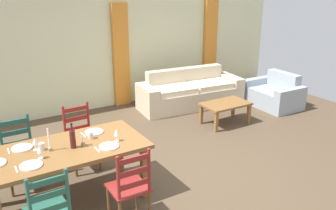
{
  "coord_description": "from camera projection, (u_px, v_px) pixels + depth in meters",
  "views": [
    {
      "loc": [
        -2.48,
        -3.86,
        2.67
      ],
      "look_at": [
        0.35,
        0.77,
        0.75
      ],
      "focal_mm": 38.54,
      "sensor_mm": 36.0,
      "label": 1
    }
  ],
  "objects": [
    {
      "name": "ground_plane",
      "position": [
        175.0,
        174.0,
        5.22
      ],
      "size": [
        9.6,
        9.6,
        0.02
      ],
      "primitive_type": "cube",
      "color": "brown"
    },
    {
      "name": "wall_far",
      "position": [
        90.0,
        46.0,
        7.42
      ],
      "size": [
        9.6,
        0.16,
        2.7
      ],
      "primitive_type": "cube",
      "color": "beige",
      "rests_on": "ground_plane"
    },
    {
      "name": "curtain_panel_left",
      "position": [
        121.0,
        56.0,
        7.7
      ],
      "size": [
        0.35,
        0.08,
        2.2
      ],
      "primitive_type": "cube",
      "color": "orange",
      "rests_on": "ground_plane"
    },
    {
      "name": "curtain_panel_right",
      "position": [
        210.0,
        45.0,
        8.88
      ],
      "size": [
        0.35,
        0.08,
        2.2
      ],
      "primitive_type": "cube",
      "color": "orange",
      "rests_on": "ground_plane"
    },
    {
      "name": "dining_table",
      "position": [
        66.0,
        154.0,
        4.34
      ],
      "size": [
        1.9,
        0.96,
        0.75
      ],
      "color": "brown",
      "rests_on": "ground_plane"
    },
    {
      "name": "dining_chair_near_right",
      "position": [
        130.0,
        188.0,
        3.99
      ],
      "size": [
        0.43,
        0.41,
        0.96
      ],
      "color": "maroon",
      "rests_on": "ground_plane"
    },
    {
      "name": "dining_chair_far_left",
      "position": [
        19.0,
        153.0,
        4.77
      ],
      "size": [
        0.42,
        0.4,
        0.96
      ],
      "color": "#215048",
      "rests_on": "ground_plane"
    },
    {
      "name": "dining_chair_far_right",
      "position": [
        81.0,
        137.0,
        5.24
      ],
      "size": [
        0.43,
        0.41,
        0.96
      ],
      "color": "maroon",
      "rests_on": "ground_plane"
    },
    {
      "name": "dinner_plate_near_left",
      "position": [
        31.0,
        166.0,
        3.88
      ],
      "size": [
        0.24,
        0.24,
        0.02
      ],
      "primitive_type": "cylinder",
      "color": "white",
      "rests_on": "dining_table"
    },
    {
      "name": "fork_near_left",
      "position": [
        16.0,
        170.0,
        3.81
      ],
      "size": [
        0.02,
        0.17,
        0.01
      ],
      "primitive_type": "cube",
      "rotation": [
        0.0,
        0.0,
        -0.01
      ],
      "color": "silver",
      "rests_on": "dining_table"
    },
    {
      "name": "dinner_plate_near_right",
      "position": [
        109.0,
        146.0,
        4.32
      ],
      "size": [
        0.24,
        0.24,
        0.02
      ],
      "primitive_type": "cylinder",
      "color": "white",
      "rests_on": "dining_table"
    },
    {
      "name": "fork_near_right",
      "position": [
        97.0,
        150.0,
        4.25
      ],
      "size": [
        0.02,
        0.17,
        0.01
      ],
      "primitive_type": "cube",
      "rotation": [
        0.0,
        0.0,
        0.0
      ],
      "color": "silver",
      "rests_on": "dining_table"
    },
    {
      "name": "dinner_plate_far_left",
      "position": [
        22.0,
        148.0,
        4.28
      ],
      "size": [
        0.24,
        0.24,
        0.02
      ],
      "primitive_type": "cylinder",
      "color": "white",
      "rests_on": "dining_table"
    },
    {
      "name": "fork_far_left",
      "position": [
        9.0,
        151.0,
        4.21
      ],
      "size": [
        0.02,
        0.17,
        0.01
      ],
      "primitive_type": "cube",
      "rotation": [
        0.0,
        0.0,
        -0.05
      ],
      "color": "silver",
      "rests_on": "dining_table"
    },
    {
      "name": "dinner_plate_far_right",
      "position": [
        94.0,
        132.0,
        4.73
      ],
      "size": [
        0.24,
        0.24,
        0.02
      ],
      "primitive_type": "cylinder",
      "color": "white",
      "rests_on": "dining_table"
    },
    {
      "name": "fork_far_right",
      "position": [
        83.0,
        135.0,
        4.65
      ],
      "size": [
        0.03,
        0.17,
        0.01
      ],
      "primitive_type": "cube",
      "rotation": [
        0.0,
        0.0,
        0.05
      ],
      "color": "silver",
      "rests_on": "dining_table"
    },
    {
      "name": "wine_bottle",
      "position": [
        73.0,
        139.0,
        4.27
      ],
      "size": [
        0.07,
        0.07,
        0.32
      ],
      "color": "#471919",
      "rests_on": "dining_table"
    },
    {
      "name": "wine_glass_near_left",
      "position": [
        40.0,
        150.0,
        4.01
      ],
      "size": [
        0.06,
        0.06,
        0.16
      ],
      "color": "white",
      "rests_on": "dining_table"
    },
    {
      "name": "wine_glass_near_right",
      "position": [
        116.0,
        133.0,
        4.45
      ],
      "size": [
        0.06,
        0.06,
        0.16
      ],
      "color": "white",
      "rests_on": "dining_table"
    },
    {
      "name": "wine_glass_far_left",
      "position": [
        35.0,
        142.0,
        4.21
      ],
      "size": [
        0.06,
        0.06,
        0.16
      ],
      "color": "white",
      "rests_on": "dining_table"
    },
    {
      "name": "coffee_cup_primary",
      "position": [
        91.0,
        135.0,
        4.54
      ],
      "size": [
        0.07,
        0.07,
        0.09
      ],
      "primitive_type": "cylinder",
      "color": "beige",
      "rests_on": "dining_table"
    },
    {
      "name": "coffee_cup_secondary",
      "position": [
        42.0,
        146.0,
        4.24
      ],
      "size": [
        0.07,
        0.07,
        0.09
      ],
      "primitive_type": "cylinder",
      "color": "beige",
      "rests_on": "dining_table"
    },
    {
      "name": "candle_tall",
      "position": [
        49.0,
        144.0,
        4.21
      ],
      "size": [
        0.05,
        0.05,
        0.28
      ],
      "color": "#998C66",
      "rests_on": "dining_table"
    },
    {
      "name": "candle_short",
      "position": [
        83.0,
        142.0,
        4.36
      ],
      "size": [
        0.05,
        0.05,
        0.15
      ],
      "color": "#998C66",
      "rests_on": "dining_table"
    },
    {
      "name": "couch",
      "position": [
        189.0,
        93.0,
        7.88
      ],
      "size": [
        2.35,
        1.03,
        0.8
      ],
      "color": "beige",
      "rests_on": "ground_plane"
    },
    {
      "name": "coffee_table",
      "position": [
        225.0,
        106.0,
        6.88
      ],
      "size": [
        0.9,
        0.56,
        0.42
      ],
      "color": "brown",
      "rests_on": "ground_plane"
    },
    {
      "name": "armchair_upholstered",
      "position": [
        275.0,
        95.0,
        7.91
      ],
      "size": [
        0.82,
        1.18,
        0.72
      ],
      "color": "#96A1AB",
      "rests_on": "ground_plane"
    }
  ]
}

